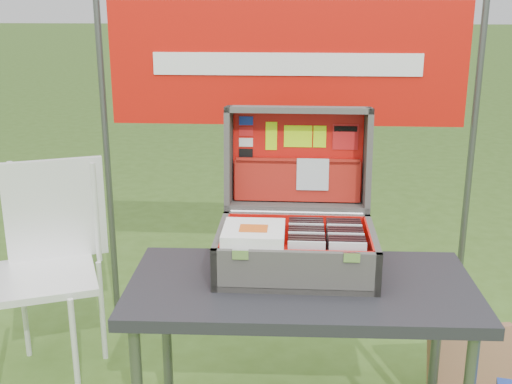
# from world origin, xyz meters

# --- Properties ---
(table) EXTENTS (1.13, 0.59, 0.70)m
(table) POSITION_xyz_m (0.08, 0.09, 0.35)
(table) COLOR black
(table) RESTS_ON ground
(table_top) EXTENTS (1.13, 0.59, 0.04)m
(table_top) POSITION_xyz_m (0.08, 0.09, 0.68)
(table_top) COLOR black
(table_top) RESTS_ON ground
(table_leg_bl) EXTENTS (0.04, 0.04, 0.66)m
(table_leg_bl) POSITION_xyz_m (-0.42, 0.31, 0.33)
(table_leg_bl) COLOR #59595B
(table_leg_bl) RESTS_ON ground
(table_leg_br) EXTENTS (0.04, 0.04, 0.66)m
(table_leg_br) POSITION_xyz_m (0.58, 0.31, 0.33)
(table_leg_br) COLOR #59595B
(table_leg_br) RESTS_ON ground
(suitcase) EXTENTS (0.53, 0.54, 0.51)m
(suitcase) POSITION_xyz_m (0.06, 0.25, 0.95)
(suitcase) COLOR #59564F
(suitcase) RESTS_ON table
(suitcase_base_bottom) EXTENTS (0.53, 0.38, 0.02)m
(suitcase_base_bottom) POSITION_xyz_m (0.06, 0.19, 0.71)
(suitcase_base_bottom) COLOR #59564F
(suitcase_base_bottom) RESTS_ON table_top
(suitcase_base_wall_front) EXTENTS (0.53, 0.02, 0.14)m
(suitcase_base_wall_front) POSITION_xyz_m (0.06, 0.01, 0.77)
(suitcase_base_wall_front) COLOR #59564F
(suitcase_base_wall_front) RESTS_ON table_top
(suitcase_base_wall_back) EXTENTS (0.53, 0.02, 0.14)m
(suitcase_base_wall_back) POSITION_xyz_m (0.06, 0.36, 0.77)
(suitcase_base_wall_back) COLOR #59564F
(suitcase_base_wall_back) RESTS_ON table_top
(suitcase_base_wall_left) EXTENTS (0.02, 0.38, 0.14)m
(suitcase_base_wall_left) POSITION_xyz_m (-0.20, 0.19, 0.77)
(suitcase_base_wall_left) COLOR #59564F
(suitcase_base_wall_left) RESTS_ON table_top
(suitcase_base_wall_right) EXTENTS (0.02, 0.38, 0.14)m
(suitcase_base_wall_right) POSITION_xyz_m (0.31, 0.19, 0.77)
(suitcase_base_wall_right) COLOR #59564F
(suitcase_base_wall_right) RESTS_ON table_top
(suitcase_liner_floor) EXTENTS (0.49, 0.33, 0.01)m
(suitcase_liner_floor) POSITION_xyz_m (0.06, 0.19, 0.72)
(suitcase_liner_floor) COLOR red
(suitcase_liner_floor) RESTS_ON suitcase_base_bottom
(suitcase_latch_left) EXTENTS (0.05, 0.01, 0.03)m
(suitcase_latch_left) POSITION_xyz_m (-0.11, -0.00, 0.83)
(suitcase_latch_left) COLOR silver
(suitcase_latch_left) RESTS_ON suitcase_base_wall_front
(suitcase_latch_right) EXTENTS (0.05, 0.01, 0.03)m
(suitcase_latch_right) POSITION_xyz_m (0.23, -0.00, 0.83)
(suitcase_latch_right) COLOR silver
(suitcase_latch_right) RESTS_ON suitcase_base_wall_front
(suitcase_hinge) EXTENTS (0.47, 0.02, 0.02)m
(suitcase_hinge) POSITION_xyz_m (0.06, 0.37, 0.84)
(suitcase_hinge) COLOR silver
(suitcase_hinge) RESTS_ON suitcase_base_wall_back
(suitcase_lid_back) EXTENTS (0.53, 0.06, 0.38)m
(suitcase_lid_back) POSITION_xyz_m (0.06, 0.52, 1.01)
(suitcase_lid_back) COLOR #59564F
(suitcase_lid_back) RESTS_ON suitcase_base_wall_back
(suitcase_lid_rim_far) EXTENTS (0.53, 0.14, 0.04)m
(suitcase_lid_rim_far) POSITION_xyz_m (0.06, 0.48, 1.20)
(suitcase_lid_rim_far) COLOR #59564F
(suitcase_lid_rim_far) RESTS_ON suitcase_lid_back
(suitcase_lid_rim_near) EXTENTS (0.53, 0.14, 0.04)m
(suitcase_lid_rim_near) POSITION_xyz_m (0.06, 0.44, 0.84)
(suitcase_lid_rim_near) COLOR #59564F
(suitcase_lid_rim_near) RESTS_ON suitcase_lid_back
(suitcase_lid_rim_left) EXTENTS (0.02, 0.18, 0.39)m
(suitcase_lid_rim_left) POSITION_xyz_m (-0.20, 0.46, 1.02)
(suitcase_lid_rim_left) COLOR #59564F
(suitcase_lid_rim_left) RESTS_ON suitcase_lid_back
(suitcase_lid_rim_right) EXTENTS (0.02, 0.18, 0.39)m
(suitcase_lid_rim_right) POSITION_xyz_m (0.31, 0.46, 1.02)
(suitcase_lid_rim_right) COLOR #59564F
(suitcase_lid_rim_right) RESTS_ON suitcase_lid_back
(suitcase_lid_liner) EXTENTS (0.48, 0.04, 0.33)m
(suitcase_lid_liner) POSITION_xyz_m (0.06, 0.51, 1.02)
(suitcase_lid_liner) COLOR red
(suitcase_lid_liner) RESTS_ON suitcase_lid_back
(suitcase_liner_wall_front) EXTENTS (0.49, 0.01, 0.12)m
(suitcase_liner_wall_front) POSITION_xyz_m (0.06, 0.02, 0.78)
(suitcase_liner_wall_front) COLOR red
(suitcase_liner_wall_front) RESTS_ON suitcase_base_bottom
(suitcase_liner_wall_back) EXTENTS (0.49, 0.01, 0.12)m
(suitcase_liner_wall_back) POSITION_xyz_m (0.06, 0.35, 0.78)
(suitcase_liner_wall_back) COLOR red
(suitcase_liner_wall_back) RESTS_ON suitcase_base_bottom
(suitcase_liner_wall_left) EXTENTS (0.01, 0.33, 0.12)m
(suitcase_liner_wall_left) POSITION_xyz_m (-0.18, 0.19, 0.78)
(suitcase_liner_wall_left) COLOR red
(suitcase_liner_wall_left) RESTS_ON suitcase_base_bottom
(suitcase_liner_wall_right) EXTENTS (0.01, 0.33, 0.12)m
(suitcase_liner_wall_right) POSITION_xyz_m (0.30, 0.19, 0.78)
(suitcase_liner_wall_right) COLOR red
(suitcase_liner_wall_right) RESTS_ON suitcase_base_bottom
(suitcase_lid_pocket) EXTENTS (0.47, 0.05, 0.15)m
(suitcase_lid_pocket) POSITION_xyz_m (0.06, 0.48, 0.93)
(suitcase_lid_pocket) COLOR #A31C13
(suitcase_lid_pocket) RESTS_ON suitcase_lid_liner
(suitcase_pocket_edge) EXTENTS (0.46, 0.02, 0.02)m
(suitcase_pocket_edge) POSITION_xyz_m (0.06, 0.48, 1.01)
(suitcase_pocket_edge) COLOR #A31C13
(suitcase_pocket_edge) RESTS_ON suitcase_lid_pocket
(suitcase_pocket_cd) EXTENTS (0.12, 0.02, 0.12)m
(suitcase_pocket_cd) POSITION_xyz_m (0.11, 0.47, 0.96)
(suitcase_pocket_cd) COLOR silver
(suitcase_pocket_cd) RESTS_ON suitcase_lid_pocket
(lid_sticker_cc_a) EXTENTS (0.05, 0.01, 0.03)m
(lid_sticker_cc_a) POSITION_xyz_m (-0.14, 0.52, 1.15)
(lid_sticker_cc_a) COLOR #1933B2
(lid_sticker_cc_a) RESTS_ON suitcase_lid_liner
(lid_sticker_cc_b) EXTENTS (0.05, 0.01, 0.03)m
(lid_sticker_cc_b) POSITION_xyz_m (-0.14, 0.52, 1.11)
(lid_sticker_cc_b) COLOR red
(lid_sticker_cc_b) RESTS_ON suitcase_lid_liner
(lid_sticker_cc_c) EXTENTS (0.05, 0.01, 0.03)m
(lid_sticker_cc_c) POSITION_xyz_m (-0.14, 0.51, 1.07)
(lid_sticker_cc_c) COLOR white
(lid_sticker_cc_c) RESTS_ON suitcase_lid_liner
(lid_sticker_cc_d) EXTENTS (0.05, 0.01, 0.03)m
(lid_sticker_cc_d) POSITION_xyz_m (-0.14, 0.51, 1.03)
(lid_sticker_cc_d) COLOR black
(lid_sticker_cc_d) RESTS_ON suitcase_lid_liner
(lid_card_neon_tall) EXTENTS (0.04, 0.01, 0.10)m
(lid_card_neon_tall) POSITION_xyz_m (-0.04, 0.51, 1.09)
(lid_card_neon_tall) COLOR #BDFE0B
(lid_card_neon_tall) RESTS_ON suitcase_lid_liner
(lid_card_neon_main) EXTENTS (0.10, 0.01, 0.08)m
(lid_card_neon_main) POSITION_xyz_m (0.06, 0.51, 1.09)
(lid_card_neon_main) COLOR #BDFE0B
(lid_card_neon_main) RESTS_ON suitcase_lid_liner
(lid_card_neon_small) EXTENTS (0.05, 0.01, 0.08)m
(lid_card_neon_small) POSITION_xyz_m (0.14, 0.51, 1.09)
(lid_card_neon_small) COLOR #BDFE0B
(lid_card_neon_small) RESTS_ON suitcase_lid_liner
(lid_sticker_band) EXTENTS (0.09, 0.01, 0.09)m
(lid_sticker_band) POSITION_xyz_m (0.23, 0.51, 1.09)
(lid_sticker_band) COLOR red
(lid_sticker_band) RESTS_ON suitcase_lid_liner
(lid_sticker_band_bar) EXTENTS (0.08, 0.01, 0.02)m
(lid_sticker_band_bar) POSITION_xyz_m (0.23, 0.52, 1.12)
(lid_sticker_band_bar) COLOR black
(lid_sticker_band_bar) RESTS_ON suitcase_lid_liner
(cd_left_0) EXTENTS (0.12, 0.01, 0.13)m
(cd_left_0) POSITION_xyz_m (0.09, 0.04, 0.79)
(cd_left_0) COLOR silver
(cd_left_0) RESTS_ON suitcase_liner_floor
(cd_left_1) EXTENTS (0.12, 0.01, 0.13)m
(cd_left_1) POSITION_xyz_m (0.09, 0.06, 0.79)
(cd_left_1) COLOR black
(cd_left_1) RESTS_ON suitcase_liner_floor
(cd_left_2) EXTENTS (0.12, 0.01, 0.13)m
(cd_left_2) POSITION_xyz_m (0.09, 0.08, 0.79)
(cd_left_2) COLOR black
(cd_left_2) RESTS_ON suitcase_liner_floor
(cd_left_3) EXTENTS (0.12, 0.01, 0.13)m
(cd_left_3) POSITION_xyz_m (0.09, 0.11, 0.79)
(cd_left_3) COLOR black
(cd_left_3) RESTS_ON suitcase_liner_floor
(cd_left_4) EXTENTS (0.12, 0.01, 0.13)m
(cd_left_4) POSITION_xyz_m (0.09, 0.13, 0.79)
(cd_left_4) COLOR silver
(cd_left_4) RESTS_ON suitcase_liner_floor
(cd_left_5) EXTENTS (0.12, 0.01, 0.13)m
(cd_left_5) POSITION_xyz_m (0.09, 0.15, 0.79)
(cd_left_5) COLOR black
(cd_left_5) RESTS_ON suitcase_liner_floor
(cd_left_6) EXTENTS (0.12, 0.01, 0.13)m
(cd_left_6) POSITION_xyz_m (0.09, 0.17, 0.79)
(cd_left_6) COLOR black
(cd_left_6) RESTS_ON suitcase_liner_floor
(cd_left_7) EXTENTS (0.12, 0.01, 0.13)m
(cd_left_7) POSITION_xyz_m (0.09, 0.19, 0.79)
(cd_left_7) COLOR black
(cd_left_7) RESTS_ON suitcase_liner_floor
(cd_left_8) EXTENTS (0.12, 0.01, 0.13)m
(cd_left_8) POSITION_xyz_m (0.09, 0.21, 0.79)
(cd_left_8) COLOR silver
(cd_left_8) RESTS_ON suitcase_liner_floor
(cd_left_9) EXTENTS (0.12, 0.01, 0.13)m
(cd_left_9) POSITION_xyz_m (0.09, 0.23, 0.79)
(cd_left_9) COLOR black
(cd_left_9) RESTS_ON suitcase_liner_floor
(cd_left_10) EXTENTS (0.12, 0.01, 0.13)m
(cd_left_10) POSITION_xyz_m (0.09, 0.25, 0.79)
(cd_left_10) COLOR black
(cd_left_10) RESTS_ON suitcase_liner_floor
(cd_left_11) EXTENTS (0.12, 0.01, 0.13)m
(cd_left_11) POSITION_xyz_m (0.09, 0.27, 0.79)
(cd_left_11) COLOR black
(cd_left_11) RESTS_ON suitcase_liner_floor
(cd_right_0) EXTENTS (0.12, 0.01, 0.13)m
(cd_right_0) POSITION_xyz_m (0.22, 0.04, 0.79)
(cd_right_0) COLOR silver
(cd_right_0) RESTS_ON suitcase_liner_floor
(cd_right_1) EXTENTS (0.12, 0.01, 0.13)m
(cd_right_1) POSITION_xyz_m (0.22, 0.06, 0.79)
(cd_right_1) COLOR black
(cd_right_1) RESTS_ON suitcase_liner_floor
(cd_right_2) EXTENTS (0.12, 0.01, 0.13)m
(cd_right_2) POSITION_xyz_m (0.22, 0.08, 0.79)
(cd_right_2) COLOR black
(cd_right_2) RESTS_ON suitcase_liner_floor
(cd_right_3) EXTENTS (0.12, 0.01, 0.13)m
(cd_right_3) POSITION_xyz_m (0.22, 0.11, 0.79)
(cd_right_3) COLOR black
(cd_right_3) RESTS_ON suitcase_liner_floor
(cd_right_4) EXTENTS (0.12, 0.01, 0.13)m
(cd_right_4) POSITION_xyz_m (0.22, 0.13, 0.79)
(cd_right_4) COLOR silver
(cd_right_4) RESTS_ON suitcase_liner_floor
(cd_right_5) EXTENTS (0.12, 0.01, 0.13)m
(cd_right_5) POSITION_xyz_m (0.22, 0.15, 0.79)
(cd_right_5) COLOR black
(cd_right_5) RESTS_ON suitcase_liner_floor
(cd_right_6) EXTENTS (0.12, 0.01, 0.13)m
(cd_right_6) POSITION_xyz_m (0.22, 0.17, 0.79)
(cd_right_6) COLOR black
(cd_right_6) RESTS_ON suitcase_liner_floor
(cd_right_7) EXTENTS (0.12, 0.01, 0.13)m
(cd_right_7) POSITION_xyz_m (0.22, 0.19, 0.79)
(cd_right_7) COLOR black
(cd_right_7) RESTS_ON suitcase_liner_floor
(cd_right_8) EXTENTS (0.12, 0.01, 0.13)m
(cd_right_8) POSITION_xyz_m (0.22, 0.21, 0.79)
(cd_right_8) COLOR silver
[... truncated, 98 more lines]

